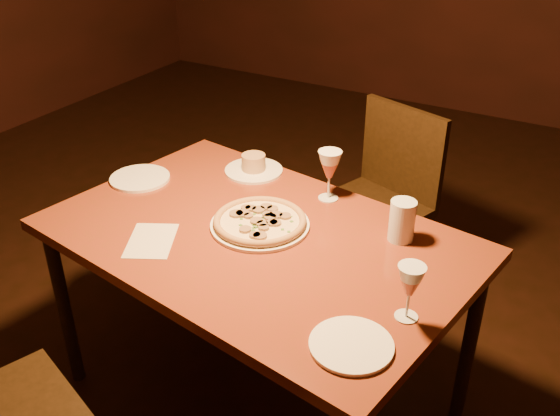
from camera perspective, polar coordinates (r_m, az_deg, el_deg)
The scene contains 10 objects.
dining_table at distance 2.02m, azimuth -2.09°, elevation -3.91°, with size 1.45×1.06×0.71m.
chair_far at distance 2.71m, azimuth 9.15°, elevation 1.04°, with size 0.53×0.53×0.86m.
pizza_plate at distance 2.01m, azimuth -1.85°, elevation -1.25°, with size 0.32×0.32×0.04m.
ramekin_saucer at distance 2.37m, azimuth -2.42°, elevation 3.83°, with size 0.22×0.22×0.07m.
wine_glass_far at distance 2.15m, azimuth 4.52°, elevation 2.99°, with size 0.08×0.08×0.18m, color #B05849, non-canonical shape.
wine_glass_right at distance 1.64m, azimuth 11.73°, elevation -7.56°, with size 0.07×0.07×0.16m, color #B05849, non-canonical shape.
water_tumbler at distance 1.96m, azimuth 11.10°, elevation -1.15°, with size 0.08×0.08×0.13m, color silver.
side_plate_left at distance 2.37m, azimuth -12.69°, elevation 2.67°, with size 0.22×0.22×0.01m, color white.
side_plate_near at distance 1.57m, azimuth 6.53°, elevation -12.34°, with size 0.21×0.21×0.01m, color white.
menu_card at distance 1.99m, azimuth -11.69°, elevation -2.93°, with size 0.14×0.20×0.00m, color beige.
Camera 1 is at (0.86, -1.25, 1.77)m, focal length 40.00 mm.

